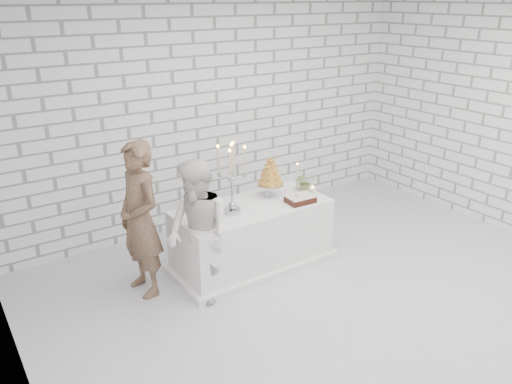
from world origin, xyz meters
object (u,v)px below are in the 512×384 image
at_px(groom, 140,220).
at_px(candelabra, 232,179).
at_px(croquembouche, 270,177).
at_px(cake_table, 252,235).
at_px(bride, 198,233).

distance_m(groom, candelabra, 1.05).
bearing_deg(croquembouche, groom, 178.68).
xyz_separation_m(cake_table, candelabra, (-0.29, -0.05, 0.77)).
xyz_separation_m(bride, croquembouche, (1.19, 0.42, 0.24)).
height_order(bride, candelabra, candelabra).
distance_m(candelabra, croquembouche, 0.68).
bearing_deg(croquembouche, bride, -160.51).
relative_size(candelabra, croquembouche, 1.62).
height_order(cake_table, groom, groom).
height_order(candelabra, croquembouche, candelabra).
relative_size(groom, bride, 1.11).
distance_m(cake_table, bride, 0.98).
xyz_separation_m(bride, candelabra, (0.56, 0.25, 0.39)).
relative_size(bride, candelabra, 1.90).
relative_size(cake_table, bride, 1.19).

